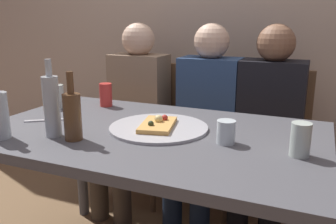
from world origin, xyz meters
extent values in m
cube|color=#BCA893|center=(0.00, 1.19, 1.30)|extent=(6.00, 0.10, 2.60)
cube|color=#4C4C51|center=(0.00, 0.00, 0.72)|extent=(1.42, 0.87, 0.04)
cylinder|color=#4C4C51|center=(-0.65, 0.37, 0.35)|extent=(0.06, 0.06, 0.70)
cylinder|color=#4C4C51|center=(0.65, 0.37, 0.35)|extent=(0.06, 0.06, 0.70)
cylinder|color=#ADADB2|center=(0.03, 0.04, 0.75)|extent=(0.42, 0.42, 0.01)
cube|color=tan|center=(0.03, 0.03, 0.76)|extent=(0.18, 0.24, 0.02)
sphere|color=#EAD184|center=(0.02, 0.05, 0.78)|extent=(0.04, 0.04, 0.04)
sphere|color=#2D381E|center=(0.02, -0.02, 0.78)|extent=(0.02, 0.02, 0.02)
sphere|color=#B22D23|center=(0.04, 0.08, 0.78)|extent=(0.03, 0.03, 0.03)
cylinder|color=#B2BCC1|center=(-0.32, -0.21, 0.86)|extent=(0.06, 0.06, 0.24)
cylinder|color=#B2BCC1|center=(-0.32, -0.21, 1.02)|extent=(0.02, 0.02, 0.07)
cylinder|color=brown|center=(-0.22, -0.22, 0.83)|extent=(0.07, 0.07, 0.18)
cylinder|color=brown|center=(-0.22, -0.22, 0.97)|extent=(0.03, 0.03, 0.08)
cylinder|color=#B7C6BC|center=(0.59, -0.05, 0.80)|extent=(0.07, 0.07, 0.12)
cylinder|color=#B7C6BC|center=(-0.62, 0.17, 0.80)|extent=(0.08, 0.08, 0.12)
cylinder|color=silver|center=(0.33, -0.02, 0.79)|extent=(0.07, 0.07, 0.09)
cylinder|color=red|center=(-0.40, 0.29, 0.80)|extent=(0.07, 0.07, 0.12)
cube|color=#B7B7BC|center=(-0.48, -0.05, 0.75)|extent=(0.19, 0.14, 0.01)
cube|color=brown|center=(-0.45, 0.75, 0.45)|extent=(0.44, 0.44, 0.05)
cube|color=brown|center=(-0.45, 0.95, 0.68)|extent=(0.44, 0.04, 0.45)
cylinder|color=brown|center=(-0.26, 0.56, 0.21)|extent=(0.04, 0.04, 0.42)
cylinder|color=brown|center=(-0.64, 0.56, 0.21)|extent=(0.04, 0.04, 0.42)
cylinder|color=brown|center=(-0.26, 0.94, 0.21)|extent=(0.04, 0.04, 0.42)
cylinder|color=brown|center=(-0.64, 0.94, 0.21)|extent=(0.04, 0.04, 0.42)
cube|color=brown|center=(0.03, 0.75, 0.45)|extent=(0.44, 0.44, 0.05)
cube|color=brown|center=(0.03, 0.95, 0.68)|extent=(0.44, 0.04, 0.45)
cylinder|color=brown|center=(0.22, 0.56, 0.21)|extent=(0.04, 0.04, 0.42)
cylinder|color=brown|center=(-0.16, 0.56, 0.21)|extent=(0.04, 0.04, 0.42)
cylinder|color=brown|center=(0.22, 0.94, 0.21)|extent=(0.04, 0.04, 0.42)
cylinder|color=brown|center=(-0.16, 0.94, 0.21)|extent=(0.04, 0.04, 0.42)
cube|color=brown|center=(0.40, 0.75, 0.45)|extent=(0.44, 0.44, 0.05)
cube|color=brown|center=(0.40, 0.95, 0.68)|extent=(0.44, 0.04, 0.45)
cylinder|color=brown|center=(0.59, 0.56, 0.21)|extent=(0.04, 0.04, 0.42)
cylinder|color=brown|center=(0.21, 0.56, 0.21)|extent=(0.04, 0.04, 0.42)
cylinder|color=brown|center=(0.59, 0.94, 0.21)|extent=(0.04, 0.04, 0.42)
cylinder|color=brown|center=(0.21, 0.94, 0.21)|extent=(0.04, 0.04, 0.42)
cube|color=#937A60|center=(-0.45, 0.77, 0.71)|extent=(0.36, 0.22, 0.52)
sphere|color=beige|center=(-0.45, 0.77, 1.06)|extent=(0.21, 0.21, 0.21)
cylinder|color=#3B3026|center=(-0.37, 0.57, 0.45)|extent=(0.12, 0.40, 0.12)
cylinder|color=#3B3026|center=(-0.53, 0.57, 0.45)|extent=(0.12, 0.40, 0.12)
cylinder|color=#3B3026|center=(-0.37, 0.37, 0.23)|extent=(0.11, 0.11, 0.45)
cylinder|color=#3B3026|center=(-0.53, 0.37, 0.23)|extent=(0.11, 0.11, 0.45)
cube|color=navy|center=(0.03, 0.77, 0.71)|extent=(0.36, 0.22, 0.52)
sphere|color=beige|center=(0.03, 0.77, 1.06)|extent=(0.21, 0.21, 0.21)
cylinder|color=black|center=(0.11, 0.57, 0.45)|extent=(0.12, 0.40, 0.12)
cylinder|color=black|center=(-0.05, 0.57, 0.45)|extent=(0.12, 0.40, 0.12)
cylinder|color=black|center=(0.11, 0.37, 0.23)|extent=(0.11, 0.11, 0.45)
cylinder|color=black|center=(-0.05, 0.37, 0.23)|extent=(0.11, 0.11, 0.45)
cube|color=black|center=(0.40, 0.77, 0.71)|extent=(0.36, 0.22, 0.52)
sphere|color=brown|center=(0.40, 0.77, 1.06)|extent=(0.21, 0.21, 0.21)
cylinder|color=black|center=(0.48, 0.57, 0.45)|extent=(0.12, 0.40, 0.12)
cylinder|color=black|center=(0.32, 0.57, 0.45)|extent=(0.12, 0.40, 0.12)
cylinder|color=black|center=(0.48, 0.37, 0.23)|extent=(0.11, 0.11, 0.45)
cylinder|color=black|center=(0.32, 0.37, 0.23)|extent=(0.11, 0.11, 0.45)
camera|label=1|loc=(0.63, -1.27, 1.20)|focal=38.16mm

